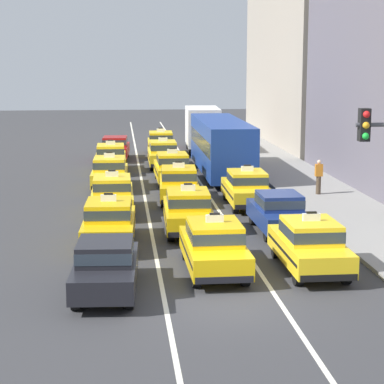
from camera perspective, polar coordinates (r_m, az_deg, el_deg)
The scene contains 22 objects.
ground_plane at distance 20.50m, azimuth 2.42°, elevation -8.71°, with size 160.00×160.00×0.00m, color #353538.
lane_stripe_left_center at distance 39.76m, azimuth -3.92°, elevation 0.64°, with size 0.14×80.00×0.01m, color silver.
lane_stripe_center_right at distance 39.98m, azimuth 0.67°, elevation 0.71°, with size 0.14×80.00×0.01m, color silver.
sidewalk_curb at distance 36.21m, azimuth 10.40°, elevation -0.36°, with size 4.00×90.00×0.15m, color gray.
sedan_left_nearest at distance 21.22m, azimuth -6.77°, elevation -5.70°, with size 1.99×4.39×1.58m.
taxi_left_second at distance 26.61m, azimuth -6.51°, elevation -2.34°, with size 1.99×4.63×1.96m.
taxi_left_third at distance 32.10m, azimuth -6.26°, elevation -0.15°, with size 1.84×4.57×1.96m.
taxi_left_fourth at distance 38.39m, azimuth -6.46°, elevation 1.57°, with size 1.93×4.60×1.96m.
taxi_left_fifth at distance 44.13m, azimuth -6.38°, elevation 2.71°, with size 1.84×4.57×1.96m.
sedan_left_sixth at distance 49.43m, azimuth -6.04°, elevation 3.49°, with size 2.01×4.39×1.58m.
taxi_center_nearest at distance 23.12m, azimuth 1.74°, elevation -4.21°, with size 1.85×4.57×1.96m.
taxi_center_second at distance 28.51m, azimuth -0.32°, elevation -1.42°, with size 1.96×4.61×1.96m.
taxi_center_third at distance 34.59m, azimuth -1.05°, elevation 0.67°, with size 2.04×4.64×1.96m.
taxi_center_fourth at distance 39.84m, azimuth -1.55°, elevation 1.95°, with size 1.85×4.57×1.96m.
taxi_center_fifth at distance 45.80m, azimuth -2.29°, elevation 3.04°, with size 1.86×4.58×1.96m.
taxi_center_sixth at distance 51.70m, azimuth -2.46°, elevation 3.87°, with size 1.93×4.61×1.96m.
taxi_right_nearest at distance 23.60m, azimuth 9.21°, elevation -4.04°, with size 1.83×4.56×1.96m.
sedan_right_second at distance 28.60m, azimuth 6.80°, elevation -1.51°, with size 1.81×4.32×1.58m.
taxi_right_third at distance 33.57m, azimuth 4.30°, elevation 0.35°, with size 1.88×4.58×1.96m.
bus_right_fourth at distance 42.55m, azimuth 2.29°, elevation 3.76°, with size 2.60×11.22×3.22m.
box_truck_right_fifth at distance 53.61m, azimuth 0.78°, elevation 5.08°, with size 2.55×7.06×3.27m.
pedestrian_mid_block at distance 36.27m, azimuth 9.89°, elevation 1.18°, with size 0.36×0.24×1.70m.
Camera 1 is at (-2.77, -19.18, 6.68)m, focal length 68.10 mm.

